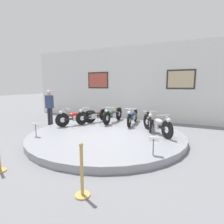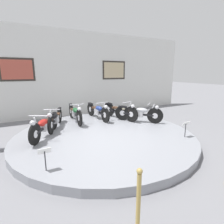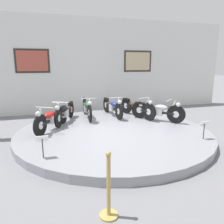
# 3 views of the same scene
# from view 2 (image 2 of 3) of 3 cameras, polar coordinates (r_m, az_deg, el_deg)

# --- Properties ---
(ground_plane) EXTENTS (60.00, 60.00, 0.00)m
(ground_plane) POSITION_cam_2_polar(r_m,az_deg,el_deg) (6.00, -2.34, -8.68)
(ground_plane) COLOR slate
(display_platform) EXTENTS (5.84, 5.84, 0.21)m
(display_platform) POSITION_cam_2_polar(r_m,az_deg,el_deg) (5.96, -2.35, -7.74)
(display_platform) COLOR gray
(display_platform) RESTS_ON ground_plane
(back_wall) EXTENTS (14.00, 0.22, 4.21)m
(back_wall) POSITION_cam_2_polar(r_m,az_deg,el_deg) (9.26, -13.14, 11.94)
(back_wall) COLOR silver
(back_wall) RESTS_ON ground_plane
(motorcycle_red) EXTENTS (1.07, 1.71, 0.79)m
(motorcycle_red) POSITION_cam_2_polar(r_m,az_deg,el_deg) (5.85, -21.13, -4.03)
(motorcycle_red) COLOR black
(motorcycle_red) RESTS_ON display_platform
(motorcycle_black) EXTENTS (0.83, 1.83, 0.79)m
(motorcycle_black) POSITION_cam_2_polar(r_m,az_deg,el_deg) (6.63, -18.05, -1.88)
(motorcycle_black) COLOR black
(motorcycle_black) RESTS_ON display_platform
(motorcycle_green) EXTENTS (0.54, 2.01, 0.80)m
(motorcycle_green) POSITION_cam_2_polar(r_m,az_deg,el_deg) (7.23, -11.95, -0.21)
(motorcycle_green) COLOR black
(motorcycle_green) RESTS_ON display_platform
(motorcycle_blue) EXTENTS (0.54, 1.97, 0.79)m
(motorcycle_blue) POSITION_cam_2_polar(r_m,az_deg,el_deg) (7.55, -4.64, 0.49)
(motorcycle_blue) COLOR black
(motorcycle_blue) RESTS_ON display_platform
(motorcycle_cream) EXTENTS (0.69, 1.93, 0.80)m
(motorcycle_cream) POSITION_cam_2_polar(r_m,az_deg,el_deg) (7.54, 2.68, 0.56)
(motorcycle_cream) COLOR black
(motorcycle_cream) RESTS_ON display_platform
(motorcycle_silver) EXTENTS (1.35, 1.53, 0.79)m
(motorcycle_silver) POSITION_cam_2_polar(r_m,az_deg,el_deg) (7.19, 8.89, -0.25)
(motorcycle_silver) COLOR black
(motorcycle_silver) RESTS_ON display_platform
(info_placard_front_left) EXTENTS (0.26, 0.11, 0.51)m
(info_placard_front_left) POSITION_cam_2_polar(r_m,az_deg,el_deg) (3.90, -21.12, -12.67)
(info_placard_front_left) COLOR #333338
(info_placard_front_left) RESTS_ON display_platform
(info_placard_front_centre) EXTENTS (0.26, 0.11, 0.51)m
(info_placard_front_centre) POSITION_cam_2_polar(r_m,az_deg,el_deg) (5.91, 22.94, -4.13)
(info_placard_front_centre) COLOR #333338
(info_placard_front_centre) RESTS_ON display_platform
(stanchion_post_left_of_entry) EXTENTS (0.28, 0.28, 1.02)m
(stanchion_post_left_of_entry) POSITION_cam_2_polar(r_m,az_deg,el_deg) (2.73, 8.47, -30.10)
(stanchion_post_left_of_entry) COLOR tan
(stanchion_post_left_of_entry) RESTS_ON ground_plane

